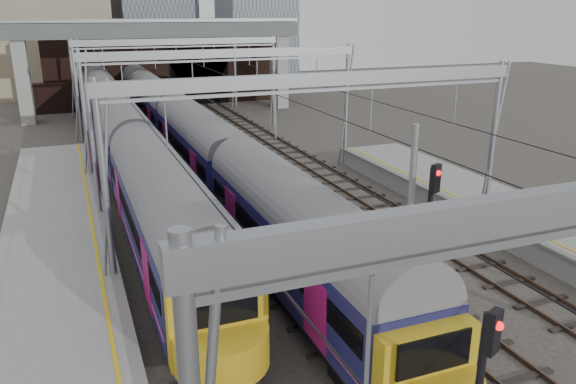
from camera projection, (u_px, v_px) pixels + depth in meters
name	position (u px, v px, depth m)	size (l,w,h in m)	color
ground	(439.00, 376.00, 16.15)	(160.00, 160.00, 0.00)	#38332D
tracks	(266.00, 211.00, 29.41)	(14.40, 80.00, 0.22)	#4C3828
overhead_line	(228.00, 72.00, 33.12)	(16.80, 80.00, 8.00)	gray
retaining_wall	(165.00, 65.00, 61.22)	(28.00, 2.75, 9.00)	black
overbridge	(159.00, 40.00, 54.58)	(28.00, 3.00, 9.25)	gray
train_main	(175.00, 122.00, 40.00)	(2.66, 61.61, 4.63)	black
train_second	(122.00, 134.00, 35.90)	(2.78, 48.20, 4.79)	black
signal_near_centre	(430.00, 220.00, 18.87)	(0.41, 0.48, 5.29)	black
equip_cover_a	(349.00, 339.00, 17.90)	(0.78, 0.55, 0.09)	#1C88D2
equip_cover_b	(261.00, 241.00, 25.45)	(0.76, 0.54, 0.09)	#1C88D2
equip_cover_c	(391.00, 251.00, 24.43)	(0.88, 0.62, 0.10)	#1C88D2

